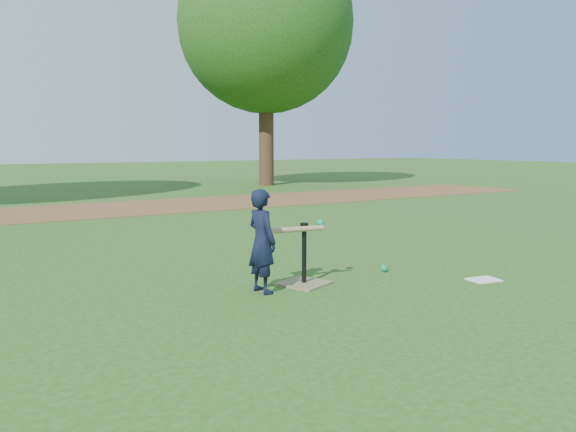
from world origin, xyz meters
TOP-DOWN VIEW (x-y plane):
  - ground at (0.00, 0.00)m, footprint 80.00×80.00m
  - dirt_strip at (0.00, 7.50)m, footprint 24.00×3.00m
  - child at (-0.49, -0.15)m, footprint 0.27×0.38m
  - wiffle_ball_ground at (1.06, -0.11)m, footprint 0.08×0.08m
  - clipboard at (1.66, -0.94)m, footprint 0.33×0.27m
  - batting_tee at (0.01, -0.12)m, footprint 0.56×0.56m
  - swing_action at (-0.08, -0.14)m, footprint 0.69×0.14m
  - tree_right at (6.50, 12.00)m, footprint 5.80×5.80m

SIDE VIEW (x-z plane):
  - ground at x=0.00m, z-range 0.00..0.00m
  - dirt_strip at x=0.00m, z-range 0.00..0.01m
  - clipboard at x=1.66m, z-range 0.00..0.01m
  - wiffle_ball_ground at x=1.06m, z-range 0.00..0.08m
  - batting_tee at x=0.01m, z-range -0.20..0.42m
  - child at x=-0.49m, z-range 0.00..0.97m
  - swing_action at x=-0.08m, z-range 0.52..0.62m
  - tree_right at x=6.50m, z-range 1.19..9.39m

